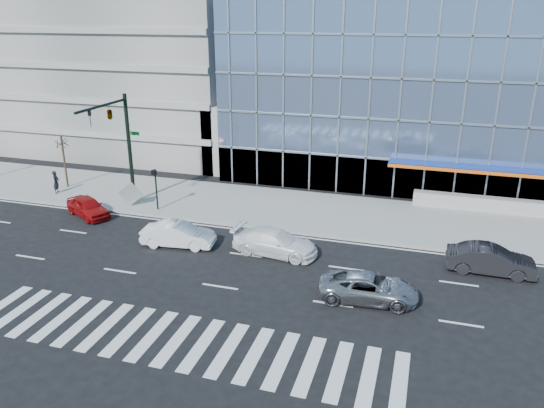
{
  "coord_description": "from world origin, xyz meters",
  "views": [
    {
      "loc": [
        9.79,
        -26.71,
        13.66
      ],
      "look_at": [
        0.71,
        3.0,
        2.24
      ],
      "focal_mm": 35.0,
      "sensor_mm": 36.0,
      "label": 1
    }
  ],
  "objects_px": {
    "white_suv": "(275,242)",
    "red_sedan": "(88,207)",
    "white_sedan": "(178,235)",
    "traffic_signal": "(116,126)",
    "tilted_panel": "(131,194)",
    "street_tree_near": "(62,143)",
    "ped_signal_post": "(155,183)",
    "dark_sedan": "(491,260)",
    "pedestrian": "(56,182)",
    "silver_suv": "(369,288)"
  },
  "relations": [
    {
      "from": "traffic_signal",
      "to": "white_suv",
      "type": "distance_m",
      "value": 14.27
    },
    {
      "from": "ped_signal_post",
      "to": "pedestrian",
      "type": "distance_m",
      "value": 9.41
    },
    {
      "from": "tilted_panel",
      "to": "pedestrian",
      "type": "bearing_deg",
      "value": 153.78
    },
    {
      "from": "white_suv",
      "to": "red_sedan",
      "type": "height_order",
      "value": "white_suv"
    },
    {
      "from": "silver_suv",
      "to": "dark_sedan",
      "type": "height_order",
      "value": "dark_sedan"
    },
    {
      "from": "ped_signal_post",
      "to": "pedestrian",
      "type": "bearing_deg",
      "value": 173.79
    },
    {
      "from": "white_sedan",
      "to": "white_suv",
      "type": "bearing_deg",
      "value": -91.33
    },
    {
      "from": "red_sedan",
      "to": "pedestrian",
      "type": "xyz_separation_m",
      "value": [
        -5.12,
        3.26,
        0.35
      ]
    },
    {
      "from": "silver_suv",
      "to": "ped_signal_post",
      "type": "bearing_deg",
      "value": 58.8
    },
    {
      "from": "traffic_signal",
      "to": "ped_signal_post",
      "type": "height_order",
      "value": "traffic_signal"
    },
    {
      "from": "silver_suv",
      "to": "dark_sedan",
      "type": "distance_m",
      "value": 7.73
    },
    {
      "from": "ped_signal_post",
      "to": "street_tree_near",
      "type": "xyz_separation_m",
      "value": [
        -9.5,
        2.56,
        1.64
      ]
    },
    {
      "from": "tilted_panel",
      "to": "dark_sedan",
      "type": "bearing_deg",
      "value": -26.93
    },
    {
      "from": "silver_suv",
      "to": "white_suv",
      "type": "bearing_deg",
      "value": 53.26
    },
    {
      "from": "ped_signal_post",
      "to": "pedestrian",
      "type": "xyz_separation_m",
      "value": [
        -9.3,
        1.01,
        -1.1
      ]
    },
    {
      "from": "pedestrian",
      "to": "dark_sedan",
      "type": "bearing_deg",
      "value": -111.79
    },
    {
      "from": "silver_suv",
      "to": "pedestrian",
      "type": "relative_size",
      "value": 2.77
    },
    {
      "from": "ped_signal_post",
      "to": "white_suv",
      "type": "bearing_deg",
      "value": -22.9
    },
    {
      "from": "traffic_signal",
      "to": "silver_suv",
      "type": "relative_size",
      "value": 1.62
    },
    {
      "from": "street_tree_near",
      "to": "ped_signal_post",
      "type": "bearing_deg",
      "value": -15.06
    },
    {
      "from": "silver_suv",
      "to": "white_sedan",
      "type": "xyz_separation_m",
      "value": [
        -12.0,
        3.12,
        0.05
      ]
    },
    {
      "from": "white_sedan",
      "to": "pedestrian",
      "type": "relative_size",
      "value": 2.51
    },
    {
      "from": "street_tree_near",
      "to": "white_sedan",
      "type": "bearing_deg",
      "value": -28.71
    },
    {
      "from": "dark_sedan",
      "to": "traffic_signal",
      "type": "bearing_deg",
      "value": 84.02
    },
    {
      "from": "traffic_signal",
      "to": "silver_suv",
      "type": "xyz_separation_m",
      "value": [
        18.61,
        -7.65,
        -5.48
      ]
    },
    {
      "from": "silver_suv",
      "to": "pedestrian",
      "type": "xyz_separation_m",
      "value": [
        -25.41,
        9.03,
        0.36
      ]
    },
    {
      "from": "silver_suv",
      "to": "pedestrian",
      "type": "height_order",
      "value": "pedestrian"
    },
    {
      "from": "white_suv",
      "to": "tilted_panel",
      "type": "relative_size",
      "value": 3.94
    },
    {
      "from": "dark_sedan",
      "to": "white_suv",
      "type": "bearing_deg",
      "value": 95.82
    },
    {
      "from": "ped_signal_post",
      "to": "dark_sedan",
      "type": "xyz_separation_m",
      "value": [
        22.11,
        -3.14,
        -1.37
      ]
    },
    {
      "from": "ped_signal_post",
      "to": "silver_suv",
      "type": "height_order",
      "value": "ped_signal_post"
    },
    {
      "from": "white_suv",
      "to": "tilted_panel",
      "type": "height_order",
      "value": "tilted_panel"
    },
    {
      "from": "street_tree_near",
      "to": "dark_sedan",
      "type": "xyz_separation_m",
      "value": [
        31.61,
        -5.7,
        -3.0
      ]
    },
    {
      "from": "ped_signal_post",
      "to": "street_tree_near",
      "type": "distance_m",
      "value": 9.97
    },
    {
      "from": "white_sedan",
      "to": "tilted_panel",
      "type": "xyz_separation_m",
      "value": [
        -6.3,
        5.04,
        0.32
      ]
    },
    {
      "from": "traffic_signal",
      "to": "dark_sedan",
      "type": "height_order",
      "value": "traffic_signal"
    },
    {
      "from": "ped_signal_post",
      "to": "silver_suv",
      "type": "distance_m",
      "value": 18.06
    },
    {
      "from": "ped_signal_post",
      "to": "street_tree_near",
      "type": "relative_size",
      "value": 0.71
    },
    {
      "from": "white_suv",
      "to": "white_sedan",
      "type": "relative_size",
      "value": 1.15
    },
    {
      "from": "ped_signal_post",
      "to": "dark_sedan",
      "type": "bearing_deg",
      "value": -8.09
    },
    {
      "from": "silver_suv",
      "to": "white_sedan",
      "type": "relative_size",
      "value": 1.1
    },
    {
      "from": "white_sedan",
      "to": "pedestrian",
      "type": "height_order",
      "value": "pedestrian"
    },
    {
      "from": "traffic_signal",
      "to": "tilted_panel",
      "type": "xyz_separation_m",
      "value": [
        0.31,
        0.52,
        -5.1
      ]
    },
    {
      "from": "dark_sedan",
      "to": "tilted_panel",
      "type": "distance_m",
      "value": 24.52
    },
    {
      "from": "tilted_panel",
      "to": "ped_signal_post",
      "type": "bearing_deg",
      "value": -22.93
    },
    {
      "from": "ped_signal_post",
      "to": "white_sedan",
      "type": "distance_m",
      "value": 6.55
    },
    {
      "from": "traffic_signal",
      "to": "pedestrian",
      "type": "bearing_deg",
      "value": 168.47
    },
    {
      "from": "red_sedan",
      "to": "ped_signal_post",
      "type": "bearing_deg",
      "value": -33.05
    },
    {
      "from": "white_sedan",
      "to": "red_sedan",
      "type": "distance_m",
      "value": 8.7
    },
    {
      "from": "traffic_signal",
      "to": "ped_signal_post",
      "type": "xyz_separation_m",
      "value": [
        2.5,
        0.37,
        -4.02
      ]
    }
  ]
}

